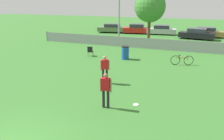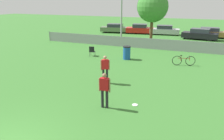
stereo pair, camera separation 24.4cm
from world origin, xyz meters
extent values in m
cube|color=gray|center=(0.00, 18.00, 0.55)|extent=(23.38, 0.03, 1.10)
cylinder|color=slate|center=(-11.69, 18.00, 0.61)|extent=(0.07, 0.07, 1.21)
cylinder|color=#9E9EA3|center=(-2.81, 19.66, 4.63)|extent=(0.20, 0.20, 9.26)
cylinder|color=brown|center=(0.54, 20.33, 1.45)|extent=(0.32, 0.32, 2.90)
sphere|color=#3D7F33|center=(0.54, 20.33, 4.18)|extent=(3.39, 3.39, 3.39)
cylinder|color=black|center=(1.84, 4.31, 0.45)|extent=(0.13, 0.13, 0.90)
cylinder|color=black|center=(2.07, 4.33, 0.45)|extent=(0.13, 0.13, 0.90)
cube|color=#B21419|center=(1.95, 4.32, 1.19)|extent=(0.43, 0.25, 0.58)
sphere|color=#8C664C|center=(1.95, 4.32, 1.61)|extent=(0.20, 0.20, 0.20)
cylinder|color=#8C664C|center=(1.71, 4.30, 1.13)|extent=(0.08, 0.08, 0.63)
cylinder|color=#8C664C|center=(2.20, 4.34, 1.13)|extent=(0.08, 0.08, 0.63)
cylinder|color=black|center=(0.56, 7.22, 0.45)|extent=(0.13, 0.13, 0.90)
cylinder|color=black|center=(0.76, 7.33, 0.45)|extent=(0.13, 0.13, 0.90)
cube|color=red|center=(0.66, 7.28, 1.19)|extent=(0.46, 0.39, 0.58)
sphere|color=tan|center=(0.66, 7.28, 1.61)|extent=(0.20, 0.20, 0.20)
cylinder|color=tan|center=(0.45, 7.16, 1.13)|extent=(0.08, 0.08, 0.63)
cylinder|color=tan|center=(0.88, 7.39, 1.13)|extent=(0.08, 0.08, 0.63)
cylinder|color=white|center=(3.21, 5.09, 0.01)|extent=(0.27, 0.27, 0.03)
torus|color=white|center=(3.21, 5.09, 0.01)|extent=(0.27, 0.27, 0.03)
cylinder|color=#333338|center=(-3.02, 13.30, 0.19)|extent=(0.02, 0.02, 0.39)
cylinder|color=#333338|center=(-3.43, 13.21, 0.19)|extent=(0.02, 0.02, 0.39)
cylinder|color=#333338|center=(-2.93, 12.89, 0.19)|extent=(0.02, 0.02, 0.39)
cylinder|color=#333338|center=(-3.34, 12.80, 0.19)|extent=(0.02, 0.02, 0.39)
cube|color=black|center=(-3.18, 13.05, 0.40)|extent=(0.56, 0.56, 0.03)
cube|color=black|center=(-3.13, 12.83, 0.66)|extent=(0.46, 0.13, 0.49)
torus|color=black|center=(4.27, 12.91, 0.37)|extent=(0.73, 0.24, 0.75)
torus|color=black|center=(5.25, 13.18, 0.37)|extent=(0.73, 0.24, 0.75)
cylinder|color=#A51E19|center=(4.76, 13.04, 0.57)|extent=(0.91, 0.28, 0.04)
cylinder|color=#A51E19|center=(4.55, 12.98, 0.57)|extent=(0.03, 0.03, 0.39)
cylinder|color=#A51E19|center=(5.17, 13.16, 0.57)|extent=(0.03, 0.03, 0.35)
cube|color=black|center=(4.55, 12.98, 0.78)|extent=(0.17, 0.10, 0.04)
cylinder|color=black|center=(5.17, 13.16, 0.74)|extent=(0.14, 0.43, 0.03)
cylinder|color=#194C99|center=(0.07, 13.14, 0.52)|extent=(0.62, 0.62, 1.05)
cylinder|color=black|center=(0.07, 13.14, 1.09)|extent=(0.65, 0.65, 0.08)
cylinder|color=black|center=(-5.56, 28.80, 0.34)|extent=(0.70, 0.31, 0.68)
cylinder|color=black|center=(-5.24, 27.24, 0.34)|extent=(0.70, 0.31, 0.68)
cylinder|color=black|center=(-8.24, 28.24, 0.34)|extent=(0.70, 0.31, 0.68)
cylinder|color=black|center=(-7.91, 26.68, 0.34)|extent=(0.70, 0.31, 0.68)
cube|color=#59724C|center=(-6.74, 27.74, 0.55)|extent=(4.68, 2.67, 0.65)
cube|color=#2D333D|center=(-6.74, 27.74, 1.12)|extent=(2.57, 2.03, 0.49)
cylinder|color=black|center=(-1.82, 29.20, 0.31)|extent=(0.64, 0.28, 0.62)
cylinder|color=black|center=(-1.55, 27.62, 0.31)|extent=(0.64, 0.28, 0.62)
cylinder|color=black|center=(-4.27, 28.79, 0.31)|extent=(0.64, 0.28, 0.62)
cylinder|color=black|center=(-4.01, 27.20, 0.31)|extent=(0.64, 0.28, 0.62)
cube|color=red|center=(-2.91, 28.20, 0.54)|extent=(4.27, 2.48, 0.72)
cube|color=#2D333D|center=(-2.91, 28.20, 1.17)|extent=(2.33, 1.94, 0.54)
cylinder|color=black|center=(1.94, 29.44, 0.31)|extent=(0.63, 0.24, 0.61)
cylinder|color=black|center=(2.11, 27.85, 0.31)|extent=(0.63, 0.24, 0.61)
cylinder|color=black|center=(-0.64, 29.16, 0.31)|extent=(0.63, 0.24, 0.61)
cylinder|color=black|center=(-0.46, 27.57, 0.31)|extent=(0.63, 0.24, 0.61)
cube|color=#B7B7BC|center=(0.74, 28.51, 0.52)|extent=(4.34, 2.26, 0.67)
cube|color=#2D333D|center=(0.74, 28.51, 1.11)|extent=(2.33, 1.83, 0.50)
cylinder|color=black|center=(7.05, 26.68, 0.32)|extent=(0.65, 0.26, 0.64)
cylinder|color=black|center=(6.86, 25.13, 0.32)|extent=(0.65, 0.26, 0.64)
cylinder|color=black|center=(4.39, 27.01, 0.32)|extent=(0.65, 0.26, 0.64)
cylinder|color=black|center=(4.20, 25.47, 0.32)|extent=(0.65, 0.26, 0.64)
cube|color=black|center=(5.62, 26.07, 0.54)|extent=(4.51, 2.30, 0.68)
cube|color=#2D333D|center=(5.62, 26.07, 1.14)|extent=(2.43, 1.83, 0.51)
cylinder|color=black|center=(8.17, 28.96, 0.33)|extent=(0.66, 0.19, 0.66)
cylinder|color=black|center=(8.15, 27.46, 0.33)|extent=(0.66, 0.19, 0.66)
cylinder|color=black|center=(5.40, 28.99, 0.33)|extent=(0.66, 0.19, 0.66)
cylinder|color=black|center=(5.39, 27.49, 0.33)|extent=(0.66, 0.19, 0.66)
cube|color=olive|center=(6.78, 28.22, 0.54)|extent=(4.48, 1.76, 0.65)
cube|color=#2D333D|center=(6.78, 28.22, 1.10)|extent=(2.34, 1.53, 0.48)
camera|label=1|loc=(5.57, -4.26, 4.86)|focal=35.00mm
camera|label=2|loc=(5.80, -4.17, 4.86)|focal=35.00mm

